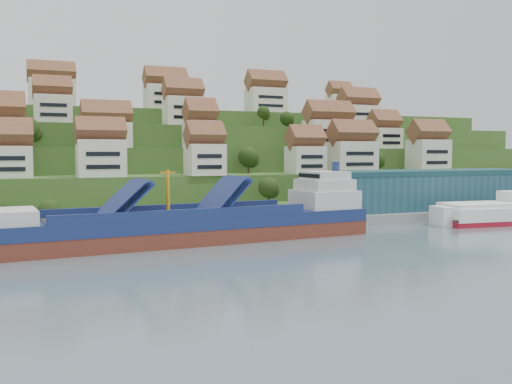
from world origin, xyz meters
name	(u,v)px	position (x,y,z in m)	size (l,w,h in m)	color
ground	(267,237)	(0.00, 0.00, 0.00)	(300.00, 300.00, 0.00)	slate
quay	(319,219)	(20.00, 15.00, 1.10)	(180.00, 14.00, 2.20)	gray
hillside	(151,169)	(0.00, 103.55, 10.66)	(260.00, 128.00, 31.00)	#2D4C1E
hillside_village	(182,126)	(-0.07, 60.84, 24.56)	(155.53, 63.44, 28.99)	silver
hillside_trees	(151,147)	(-12.31, 47.95, 18.21)	(132.10, 61.93, 32.31)	#233B13
warehouse	(423,189)	(52.00, 17.00, 7.20)	(60.00, 15.00, 10.00)	#204B58
flagpole	(322,196)	(18.11, 10.00, 6.88)	(1.28, 0.16, 8.00)	gray
cargo_ship	(198,226)	(-14.36, -0.47, 3.13)	(73.80, 15.92, 16.18)	maroon
second_ship	(498,213)	(59.11, -1.40, 2.46)	(29.05, 13.29, 8.15)	maroon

